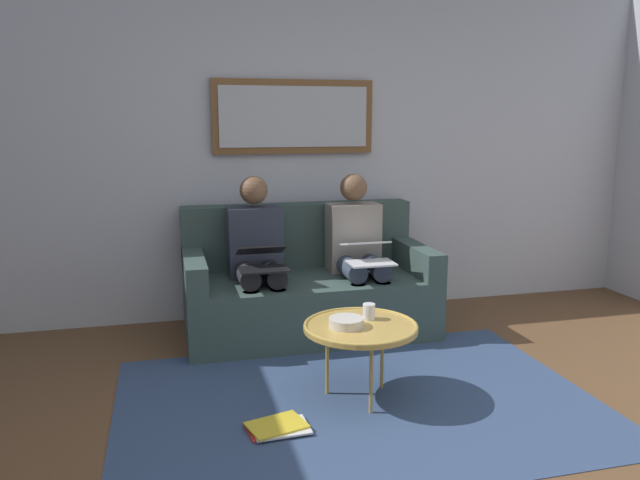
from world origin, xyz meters
TOP-DOWN VIEW (x-y plane):
  - wall_rear at (0.00, -2.60)m, footprint 6.00×0.12m
  - area_rug at (0.00, -0.85)m, footprint 2.60×1.80m
  - couch at (0.00, -2.12)m, footprint 1.75×0.90m
  - framed_mirror at (0.00, -2.51)m, footprint 1.24×0.05m
  - coffee_table at (-0.03, -0.90)m, footprint 0.63×0.63m
  - cup at (-0.10, -0.99)m, footprint 0.07×0.07m
  - bowl at (0.06, -0.90)m, footprint 0.19×0.19m
  - person_left at (-0.37, -2.05)m, footprint 0.38×0.58m
  - laptop_white at (-0.37, -1.80)m, footprint 0.31×0.35m
  - person_right at (0.37, -2.05)m, footprint 0.38×0.58m
  - laptop_black at (0.37, -1.81)m, footprint 0.32×0.34m
  - magazine_stack at (0.49, -0.65)m, footprint 0.32×0.27m

SIDE VIEW (x-z plane):
  - area_rug at x=0.00m, z-range 0.00..0.01m
  - magazine_stack at x=0.49m, z-range 0.00..0.04m
  - couch at x=0.00m, z-range -0.14..0.76m
  - coffee_table at x=-0.03m, z-range 0.20..0.63m
  - bowl at x=0.06m, z-range 0.43..0.48m
  - cup at x=-0.10m, z-range 0.43..0.52m
  - person_left at x=-0.37m, z-range 0.04..1.18m
  - person_right at x=0.37m, z-range 0.04..1.18m
  - laptop_black at x=0.37m, z-range 0.55..0.70m
  - laptop_white at x=-0.37m, z-range 0.56..0.70m
  - wall_rear at x=0.00m, z-range 0.00..2.60m
  - framed_mirror at x=0.00m, z-range 1.27..1.83m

